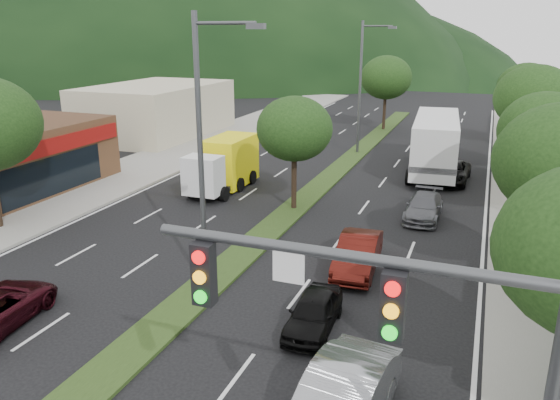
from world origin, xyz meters
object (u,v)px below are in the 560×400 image
at_px(car_queue_c, 358,254).
at_px(streetlight_near, 205,144).
at_px(tree_r_e, 526,88).
at_px(tree_med_far, 386,78).
at_px(car_queue_d, 450,172).
at_px(box_truck, 225,166).
at_px(traffic_signal, 433,376).
at_px(tree_med_near, 294,129).
at_px(car_queue_a, 314,313).
at_px(car_queue_b, 424,207).
at_px(streetlight_mid, 363,82).
at_px(tree_r_c, 545,131).
at_px(motorhome, 435,143).
at_px(tree_r_d, 534,98).

bearing_deg(car_queue_c, streetlight_near, -147.92).
bearing_deg(tree_r_e, tree_med_far, 161.57).
bearing_deg(car_queue_d, box_truck, -150.52).
xyz_separation_m(traffic_signal, car_queue_d, (-1.53, 28.38, -3.98)).
height_order(tree_med_near, car_queue_d, tree_med_near).
distance_m(traffic_signal, car_queue_a, 10.00).
relative_size(tree_med_far, box_truck, 1.11).
bearing_deg(tree_r_e, car_queue_c, -103.75).
bearing_deg(tree_med_far, car_queue_c, -81.18).
bearing_deg(car_queue_d, car_queue_b, -92.81).
bearing_deg(traffic_signal, streetlight_mid, 104.33).
relative_size(traffic_signal, tree_r_c, 1.08).
distance_m(streetlight_near, car_queue_c, 7.71).
xyz_separation_m(tree_med_near, car_queue_a, (4.74, -11.46, -3.82)).
distance_m(tree_med_far, car_queue_a, 38.01).
relative_size(tree_r_e, streetlight_mid, 0.67).
distance_m(traffic_signal, tree_r_e, 41.65).
bearing_deg(car_queue_a, tree_med_near, 109.81).
height_order(streetlight_mid, motorhome, streetlight_mid).
distance_m(tree_med_near, car_queue_a, 12.97).
distance_m(tree_r_c, car_queue_c, 11.67).
bearing_deg(streetlight_near, box_truck, 114.01).
relative_size(tree_med_far, car_queue_d, 1.45).
bearing_deg(tree_r_d, car_queue_a, -107.20).
relative_size(tree_r_d, box_truck, 1.15).
relative_size(tree_r_d, tree_med_far, 1.03).
height_order(tree_r_e, tree_med_far, tree_med_far).
height_order(car_queue_c, car_queue_d, car_queue_c).
distance_m(tree_med_far, motorhome, 16.56).
bearing_deg(car_queue_b, traffic_signal, -83.41).
relative_size(tree_r_d, tree_r_e, 1.07).
xyz_separation_m(tree_med_near, car_queue_b, (6.76, 1.04, -3.82)).
height_order(car_queue_a, motorhome, motorhome).
relative_size(streetlight_mid, car_queue_a, 2.82).
bearing_deg(car_queue_b, streetlight_mid, 115.47).
height_order(tree_r_c, tree_r_d, tree_r_d).
relative_size(car_queue_c, car_queue_d, 0.92).
height_order(car_queue_a, box_truck, box_truck).
height_order(tree_r_d, car_queue_c, tree_r_d).
bearing_deg(car_queue_a, tree_med_far, 94.54).
bearing_deg(streetlight_near, streetlight_mid, 90.00).
relative_size(tree_med_far, car_queue_b, 1.64).
relative_size(tree_med_far, car_queue_c, 1.58).
height_order(tree_med_near, streetlight_near, streetlight_near).
bearing_deg(streetlight_mid, car_queue_c, -77.31).
height_order(tree_r_d, car_queue_b, tree_r_d).
bearing_deg(streetlight_mid, motorhome, -33.93).
relative_size(tree_r_c, tree_med_far, 0.93).
relative_size(streetlight_mid, car_queue_d, 2.10).
distance_m(tree_r_e, streetlight_mid, 13.73).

